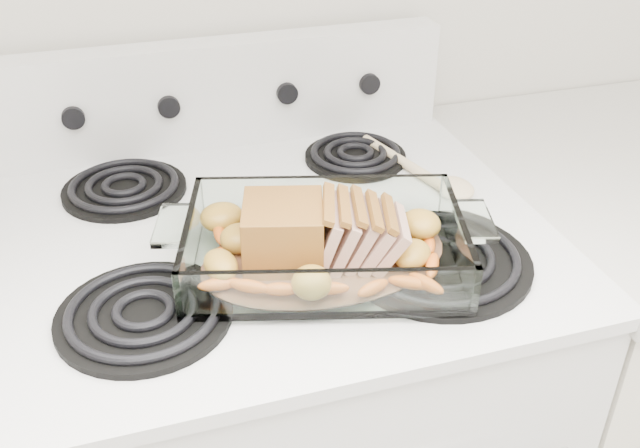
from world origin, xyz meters
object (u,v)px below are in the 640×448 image
object	(u,v)px
baking_dish	(325,251)
pork_roast	(309,235)
counter_right	(597,369)
electric_range	(278,440)

from	to	relation	value
baking_dish	pork_roast	world-z (taller)	pork_roast
counter_right	baking_dish	distance (m)	0.80
electric_range	pork_roast	world-z (taller)	electric_range
electric_range	counter_right	size ratio (longest dim) A/B	1.20
counter_right	baking_dish	bearing A→B (deg)	-168.46
electric_range	pork_roast	xyz separation A→B (m)	(0.02, -0.13, 0.51)
electric_range	baking_dish	xyz separation A→B (m)	(0.05, -0.13, 0.48)
baking_dish	pork_roast	xyz separation A→B (m)	(-0.02, 0.00, 0.03)
counter_right	pork_roast	bearing A→B (deg)	-168.81
counter_right	electric_range	bearing A→B (deg)	179.90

